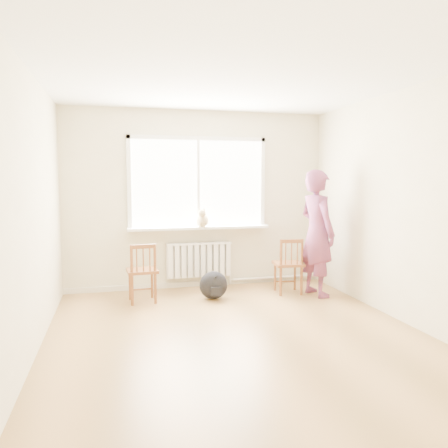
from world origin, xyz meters
TOP-DOWN VIEW (x-y plane):
  - floor at (0.00, 0.00)m, footprint 4.50×4.50m
  - ceiling at (0.00, 0.00)m, footprint 4.50×4.50m
  - back_wall at (0.00, 2.25)m, footprint 4.00×0.01m
  - window at (0.00, 2.22)m, footprint 2.12×0.05m
  - windowsill at (0.00, 2.14)m, footprint 2.15×0.22m
  - radiator at (0.00, 2.16)m, footprint 1.00×0.12m
  - heating_pipe at (1.25, 2.19)m, footprint 1.40×0.04m
  - baseboard at (0.00, 2.23)m, footprint 4.00×0.03m
  - chair_left at (-0.90, 1.52)m, footprint 0.42×0.41m
  - chair_right at (1.20, 1.48)m, footprint 0.44×0.42m
  - person at (1.55, 1.31)m, footprint 0.55×0.73m
  - cat at (0.03, 2.05)m, footprint 0.25×0.44m
  - backpack at (0.06, 1.46)m, footprint 0.40×0.30m

SIDE VIEW (x-z plane):
  - floor at x=0.00m, z-range 0.00..0.00m
  - baseboard at x=0.00m, z-range 0.00..0.08m
  - heating_pipe at x=1.25m, z-range 0.06..0.10m
  - backpack at x=0.06m, z-range 0.00..0.39m
  - chair_left at x=-0.90m, z-range 0.00..0.82m
  - chair_right at x=1.20m, z-range 0.00..0.82m
  - radiator at x=0.00m, z-range 0.16..0.71m
  - person at x=1.55m, z-range 0.00..1.80m
  - windowsill at x=0.00m, z-range 0.91..0.95m
  - cat at x=0.03m, z-range 0.92..1.22m
  - back_wall at x=0.00m, z-range 0.00..2.70m
  - window at x=0.00m, z-range 0.95..2.37m
  - ceiling at x=0.00m, z-range 2.70..2.70m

